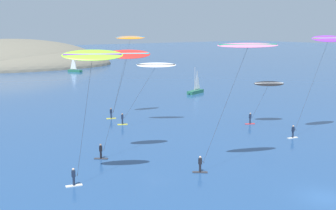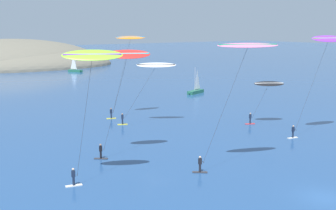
# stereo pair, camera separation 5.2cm
# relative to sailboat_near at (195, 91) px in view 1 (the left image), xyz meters

# --- Properties ---
(ground_plane) EXTENTS (600.00, 600.00, 0.00)m
(ground_plane) POSITION_rel_sailboat_near_xyz_m (-26.13, -50.90, -0.64)
(ground_plane) COLOR navy
(headland_island) EXTENTS (72.57, 55.44, 19.83)m
(headland_island) POSITION_rel_sailboat_near_xyz_m (-14.54, 90.07, -0.64)
(headland_island) COLOR #6B6656
(headland_island) RESTS_ON ground
(sailboat_near) EXTENTS (5.87, 3.01, 5.70)m
(sailboat_near) POSITION_rel_sailboat_near_xyz_m (0.00, 0.00, 0.00)
(sailboat_near) COLOR #23664C
(sailboat_near) RESTS_ON ground
(sailboat_far) EXTENTS (3.67, 5.68, 5.70)m
(sailboat_far) POSITION_rel_sailboat_near_xyz_m (-3.85, 56.81, 0.00)
(sailboat_far) COLOR #23664C
(sailboat_far) RESTS_ON ground
(kitesurfer_pink) EXTENTS (8.27, 4.09, 12.82)m
(kitesurfer_pink) POSITION_rel_sailboat_near_xyz_m (-26.74, -41.53, 11.02)
(kitesurfer_pink) COLOR #2D2D33
(kitesurfer_pink) RESTS_ON ground
(kitesurfer_lime) EXTENTS (5.28, 3.57, 12.39)m
(kitesurfer_lime) POSITION_rel_sailboat_near_xyz_m (-40.85, -37.08, 10.35)
(kitesurfer_lime) COLOR silver
(kitesurfer_lime) RESTS_ON ground
(kitesurfer_purple) EXTENTS (8.27, 2.70, 13.27)m
(kitesurfer_purple) POSITION_rel_sailboat_near_xyz_m (-8.15, -37.53, 11.25)
(kitesurfer_purple) COLOR silver
(kitesurfer_purple) RESTS_ON ground
(kitesurfer_black) EXTENTS (5.36, 3.66, 6.42)m
(kitesurfer_black) POSITION_rel_sailboat_near_xyz_m (-9.21, -28.85, 4.97)
(kitesurfer_black) COLOR red
(kitesurfer_black) RESTS_ON ground
(kitesurfer_white) EXTENTS (7.85, 5.13, 9.22)m
(kitesurfer_white) POSITION_rel_sailboat_near_xyz_m (-23.18, -19.56, 7.49)
(kitesurfer_white) COLOR yellow
(kitesurfer_white) RESTS_ON ground
(kitesurfer_red) EXTENTS (6.11, 3.40, 11.94)m
(kitesurfer_red) POSITION_rel_sailboat_near_xyz_m (-34.32, -31.46, 9.88)
(kitesurfer_red) COLOR #2D2D33
(kitesurfer_red) RESTS_ON ground
(kitesurfer_orange) EXTENTS (6.58, 2.18, 12.94)m
(kitesurfer_orange) POSITION_rel_sailboat_near_xyz_m (-23.57, -13.07, 10.84)
(kitesurfer_orange) COLOR yellow
(kitesurfer_orange) RESTS_ON ground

